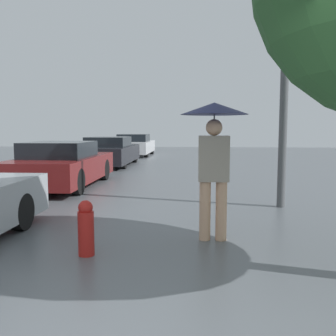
{
  "coord_description": "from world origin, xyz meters",
  "views": [
    {
      "loc": [
        0.19,
        -1.72,
        1.53
      ],
      "look_at": [
        -0.15,
        3.37,
        1.0
      ],
      "focal_mm": 40.0,
      "sensor_mm": 36.0,
      "label": 1
    }
  ],
  "objects": [
    {
      "name": "parked_car_farthest",
      "position": [
        -3.22,
        19.72,
        0.59
      ],
      "size": [
        1.89,
        4.53,
        1.24
      ],
      "color": "silver",
      "rests_on": "ground_plane"
    },
    {
      "name": "parked_car_third",
      "position": [
        -3.33,
        13.82,
        0.57
      ],
      "size": [
        1.85,
        4.54,
        1.2
      ],
      "color": "black",
      "rests_on": "ground_plane"
    },
    {
      "name": "fire_hydrant",
      "position": [
        -1.1,
        2.62,
        0.34
      ],
      "size": [
        0.2,
        0.2,
        0.68
      ],
      "color": "#B21E19",
      "rests_on": "ground_plane"
    },
    {
      "name": "pedestrian",
      "position": [
        0.47,
        3.37,
        1.4
      ],
      "size": [
        0.91,
        0.91,
        1.88
      ],
      "color": "tan",
      "rests_on": "ground_plane"
    },
    {
      "name": "street_lamp",
      "position": [
        1.92,
        5.68,
        3.04
      ],
      "size": [
        0.33,
        0.33,
        5.14
      ],
      "color": "#515456",
      "rests_on": "ground_plane"
    },
    {
      "name": "parked_car_second",
      "position": [
        -3.3,
        7.98,
        0.57
      ],
      "size": [
        1.8,
        4.2,
        1.2
      ],
      "color": "maroon",
      "rests_on": "ground_plane"
    }
  ]
}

